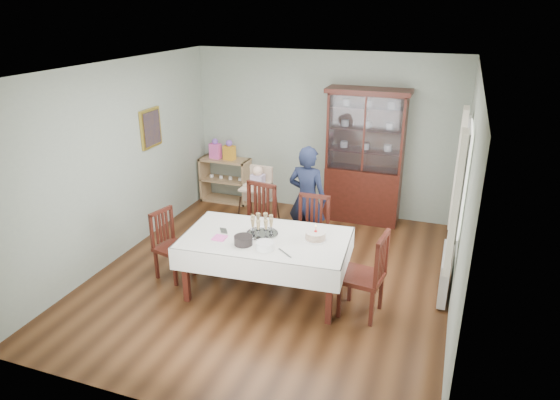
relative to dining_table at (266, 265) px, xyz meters
The scene contains 25 objects.
floor 0.55m from the dining_table, 100.15° to the left, with size 5.00×5.00×0.00m, color #593319.
room_shell 1.61m from the dining_table, 94.30° to the left, with size 5.00×5.00×5.00m.
dining_table is the anchor object (origin of this frame).
china_cabinet 2.83m from the dining_table, 75.55° to the left, with size 1.30×0.48×2.18m.
sideboard 3.23m from the dining_table, 124.32° to the left, with size 0.90×0.38×0.80m.
picture_frame 2.87m from the dining_table, 152.64° to the left, with size 0.04×0.48×0.58m, color gold.
window 2.54m from the dining_table, 17.65° to the left, with size 0.04×1.02×1.22m, color white.
curtain_left 2.35m from the dining_table, ahead, with size 0.07×0.30×1.55m, color silver.
curtain_right 2.68m from the dining_table, 31.95° to the left, with size 0.07×0.30×1.55m, color silver.
radiator 2.20m from the dining_table, 18.12° to the left, with size 0.10×0.80×0.55m, color white.
chair_far_left 0.92m from the dining_table, 120.92° to the left, with size 0.55×0.55×1.07m.
chair_far_right 0.86m from the dining_table, 66.77° to the left, with size 0.47×0.47×1.00m.
chair_end_left 1.29m from the dining_table, behind, with size 0.50×0.50×0.91m.
chair_end_right 1.22m from the dining_table, ahead, with size 0.52×0.52×1.04m.
woman 1.39m from the dining_table, 84.76° to the left, with size 0.57×0.37×1.56m, color #161B31.
high_chair 1.74m from the dining_table, 115.10° to the left, with size 0.51×0.51×1.10m.
champagne_tray 0.46m from the dining_table, 141.38° to the left, with size 0.39×0.39×0.24m.
birthday_cake 0.74m from the dining_table, 12.82° to the left, with size 0.28×0.28×0.19m.
plate_stack_dark 0.53m from the dining_table, 123.54° to the right, with size 0.22×0.22×0.10m, color black.
plate_stack_white 0.52m from the dining_table, 70.00° to the right, with size 0.21×0.21×0.09m, color white.
napkin_stack 0.67m from the dining_table, 156.26° to the right, with size 0.15×0.15×0.02m, color #FA5CBC.
cutlery 0.70m from the dining_table, behind, with size 0.11×0.16×0.01m, color silver, non-canonical shape.
cake_knife 0.61m from the dining_table, 41.99° to the right, with size 0.26×0.02×0.01m, color silver.
gift_bag_pink 3.36m from the dining_table, 126.91° to the left, with size 0.21×0.15×0.36m.
gift_bag_orange 3.20m from the dining_table, 122.91° to the left, with size 0.21×0.16×0.36m.
Camera 1 is at (2.06, -5.43, 3.39)m, focal length 32.00 mm.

